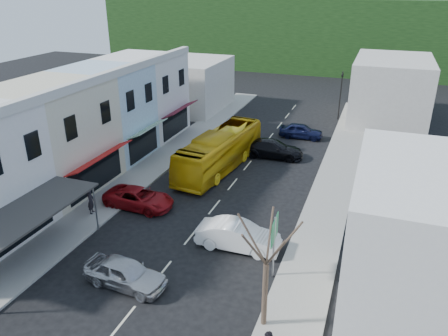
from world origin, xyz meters
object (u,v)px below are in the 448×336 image
(car_white, at_px, (238,238))
(direction_sign, at_px, (274,248))
(car_red, at_px, (139,198))
(street_tree, at_px, (266,264))
(pedestrian_left, at_px, (91,202))
(bus, at_px, (220,151))
(car_silver, at_px, (125,274))
(traffic_signal, at_px, (340,96))

(car_white, xyz_separation_m, direction_sign, (2.62, -2.02, 1.15))
(direction_sign, bearing_deg, car_red, 154.72)
(direction_sign, xyz_separation_m, street_tree, (0.50, -3.68, 1.58))
(pedestrian_left, bearing_deg, bus, -43.86)
(car_silver, xyz_separation_m, car_white, (4.46, 5.33, 0.00))
(pedestrian_left, distance_m, street_tree, 15.26)
(direction_sign, distance_m, traffic_signal, 30.93)
(pedestrian_left, bearing_deg, traffic_signal, -41.38)
(car_silver, height_order, car_white, same)
(car_white, bearing_deg, car_silver, 139.04)
(direction_sign, relative_size, street_tree, 0.54)
(car_white, relative_size, pedestrian_left, 2.59)
(car_white, xyz_separation_m, car_red, (-8.18, 2.49, 0.00))
(direction_sign, distance_m, street_tree, 4.03)
(bus, relative_size, street_tree, 1.69)
(direction_sign, bearing_deg, pedestrian_left, 167.02)
(car_red, distance_m, pedestrian_left, 3.25)
(bus, distance_m, traffic_signal, 19.67)
(car_white, distance_m, traffic_signal, 29.09)
(bus, bearing_deg, car_silver, -81.08)
(car_red, bearing_deg, direction_sign, -110.88)
(bus, height_order, car_red, bus)
(bus, distance_m, car_silver, 16.26)
(car_silver, relative_size, car_red, 0.96)
(street_tree, bearing_deg, direction_sign, 97.74)
(car_silver, xyz_separation_m, car_red, (-3.72, 7.82, 0.00))
(street_tree, bearing_deg, car_white, 118.69)
(pedestrian_left, bearing_deg, car_silver, -149.21)
(street_tree, bearing_deg, car_silver, 177.20)
(car_white, distance_m, pedestrian_left, 10.66)
(car_white, relative_size, street_tree, 0.64)
(car_silver, distance_m, car_white, 6.95)
(bus, relative_size, car_silver, 2.64)
(bus, height_order, car_white, bus)
(pedestrian_left, bearing_deg, direction_sign, -116.78)
(pedestrian_left, xyz_separation_m, direction_sign, (13.27, -2.43, 0.85))
(traffic_signal, bearing_deg, pedestrian_left, 89.65)
(car_red, bearing_deg, pedestrian_left, 131.91)
(bus, height_order, street_tree, street_tree)
(pedestrian_left, bearing_deg, car_red, -66.29)
(car_red, xyz_separation_m, direction_sign, (10.80, -4.51, 1.15))
(car_red, height_order, traffic_signal, traffic_signal)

